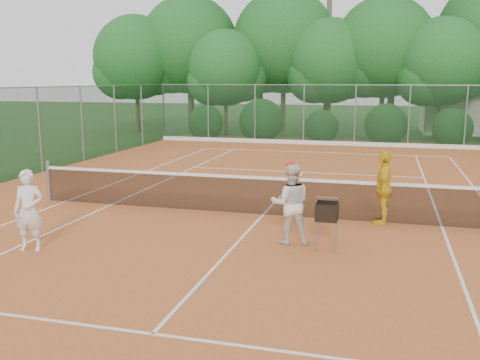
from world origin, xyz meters
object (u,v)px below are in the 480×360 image
player_white (29,210)px  ball_hopper (327,212)px  player_center_grp (290,203)px  player_yellow (384,188)px

player_white → ball_hopper: player_white is taller
player_center_grp → player_yellow: (1.78, 2.02, 0.02)m
player_center_grp → player_yellow: bearing=48.6°
player_white → player_center_grp: bearing=6.3°
ball_hopper → player_yellow: bearing=54.3°
player_white → player_yellow: 7.54m
player_center_grp → ball_hopper: (0.75, -0.22, -0.09)m
player_center_grp → ball_hopper: 0.78m
player_center_grp → player_yellow: 2.69m
ball_hopper → player_white: bearing=-175.4°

